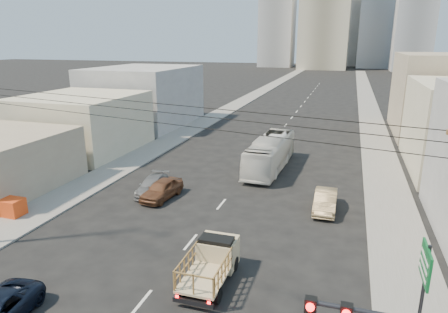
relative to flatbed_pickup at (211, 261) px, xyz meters
The scene contains 18 objects.
sidewalk_left 66.88m from the flatbed_pickup, 102.27° to the left, with size 3.50×180.00×0.12m, color slate.
sidewalk_right 66.01m from the flatbed_pickup, 81.90° to the left, with size 3.50×180.00×0.12m, color slate.
lane_dashes 48.42m from the flatbed_pickup, 92.91° to the left, with size 0.15×104.00×0.01m.
flatbed_pickup is the anchor object (origin of this frame).
city_bus 18.79m from the flatbed_pickup, 92.21° to the left, with size 2.53×10.82×3.01m, color silver.
sedan_brown 11.56m from the flatbed_pickup, 127.88° to the left, with size 1.70×4.22×1.44m, color brown.
sedan_tan 11.53m from the flatbed_pickup, 65.26° to the left, with size 1.49×4.27×1.41m, color #9B825B.
sedan_grey 12.87m from the flatbed_pickup, 130.00° to the left, with size 1.74×4.29×1.24m, color slate.
green_sign 9.63m from the flatbed_pickup, 19.94° to the right, with size 0.18×1.60×5.00m.
overhead_wires 8.83m from the flatbed_pickup, 127.85° to the right, with size 23.01×5.02×0.72m.
crate_stack 15.77m from the flatbed_pickup, 168.71° to the left, with size 1.80×1.20×1.14m.
bldg_right_far 43.25m from the flatbed_pickup, 65.96° to the left, with size 12.00×16.00×10.00m, color tan.
bldg_left_mid 28.95m from the flatbed_pickup, 137.97° to the left, with size 11.00×12.00×6.00m, color beige.
bldg_left_far 40.86m from the flatbed_pickup, 122.59° to the left, with size 12.00×16.00×8.00m, color #939396.
midrise_ne 181.99m from the flatbed_pickup, 85.07° to the left, with size 16.00×16.00×40.00m, color gray.
midrise_nw 178.35m from the flatbed_pickup, 99.22° to the left, with size 15.00×15.00×34.00m, color gray.
midrise_back 196.49m from the flatbed_pickup, 88.96° to the left, with size 18.00×18.00×44.00m, color #939396.
midrise_east 163.20m from the flatbed_pickup, 80.25° to the left, with size 14.00×14.00×28.00m, color gray.
Camera 1 is at (8.25, -11.72, 11.43)m, focal length 32.00 mm.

